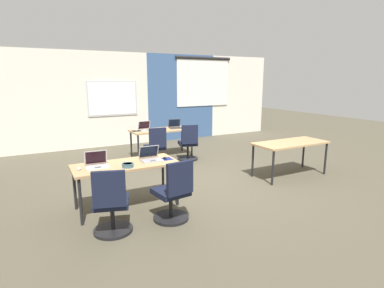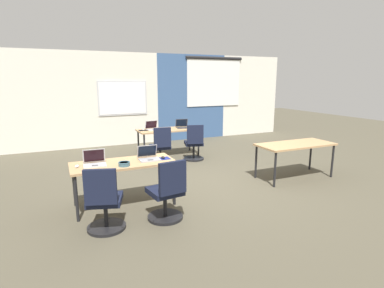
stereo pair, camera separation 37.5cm
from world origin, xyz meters
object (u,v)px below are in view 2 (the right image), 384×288
desk_far_center (168,131)px  desk_near_left (124,166)px  desk_near_right (295,146)px  laptop_near_left_end (95,162)px  laptop_near_left_inner (149,157)px  laptop_far_left (153,128)px  mouse_far_left (143,130)px  mouse_far_right (190,127)px  mouse_near_left_inner (163,157)px  mouse_near_left_end (77,166)px  chair_far_right (194,146)px  laptop_far_right (182,126)px  chair_near_left_end (104,205)px  snack_bowl (124,164)px  chair_far_left (161,149)px  chair_near_left_inner (167,195)px

desk_far_center → desk_near_left: bearing=-122.0°
desk_near_right → laptop_near_left_end: (-3.93, 0.03, 0.11)m
desk_far_center → laptop_near_left_inner: (-1.33, -2.79, 0.11)m
laptop_far_left → mouse_far_left: size_ratio=3.26×
desk_near_right → laptop_far_left: (-2.15, 2.87, 0.11)m
laptop_far_left → mouse_far_right: (1.04, -0.03, -0.03)m
mouse_near_left_inner → mouse_near_left_end: (-1.33, 0.04, -0.00)m
chair_far_right → mouse_far_right: bearing=-90.4°
desk_near_left → desk_far_center: same height
laptop_near_left_end → desk_far_center: bearing=55.5°
laptop_far_right → chair_near_left_end: 4.45m
desk_near_left → chair_far_right: 3.04m
mouse_far_left → laptop_far_left: bearing=2.5°
desk_near_right → desk_near_left: bearing=180.0°
mouse_far_right → chair_far_right: 0.84m
laptop_near_left_inner → mouse_near_left_end: size_ratio=2.99×
chair_near_left_end → snack_bowl: bearing=-108.3°
laptop_far_right → snack_bowl: size_ratio=2.09×
mouse_far_right → mouse_near_left_end: (-3.08, -2.84, 0.00)m
chair_far_left → laptop_near_left_end: 2.69m
chair_far_right → snack_bowl: 3.22m
mouse_far_left → desk_near_left: bearing=-110.8°
laptop_far_right → desk_near_right: bearing=-56.3°
laptop_far_left → mouse_near_left_end: laptop_far_left is taller
desk_far_center → laptop_far_right: bearing=5.9°
desk_near_right → mouse_near_left_end: mouse_near_left_end is taller
chair_near_left_end → mouse_far_right: bearing=-110.6°
laptop_far_right → mouse_far_right: bearing=7.5°
mouse_far_right → mouse_near_left_inner: 3.36m
chair_far_left → laptop_far_right: bearing=-134.0°
mouse_far_right → chair_far_right: size_ratio=0.12×
laptop_far_left → mouse_far_left: bearing=176.4°
laptop_far_left → mouse_far_right: laptop_far_left is taller
mouse_far_left → mouse_near_left_end: size_ratio=0.98×
laptop_near_left_inner → mouse_near_left_inner: bearing=-9.9°
chair_near_left_inner → laptop_near_left_end: bearing=-50.4°
chair_far_right → chair_near_left_inner: same height
chair_far_left → snack_bowl: (-1.32, -2.27, 0.38)m
chair_near_left_end → mouse_near_left_inner: bearing=-128.7°
chair_far_right → chair_near_left_end: size_ratio=1.00×
desk_far_center → chair_near_left_end: (-2.17, -3.56, -0.28)m
mouse_far_left → laptop_near_left_end: 3.21m
chair_far_right → laptop_far_right: bearing=-73.7°
laptop_near_left_end → laptop_far_right: bearing=51.0°
chair_far_right → snack_bowl: chair_far_right is taller
desk_far_center → laptop_far_left: (-0.40, 0.07, 0.11)m
laptop_near_left_inner → mouse_near_left_end: bearing=-178.5°
chair_near_left_end → chair_far_right: bearing=-114.9°
laptop_far_right → chair_near_left_end: laptop_far_right is taller
desk_far_center → chair_far_left: 0.91m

